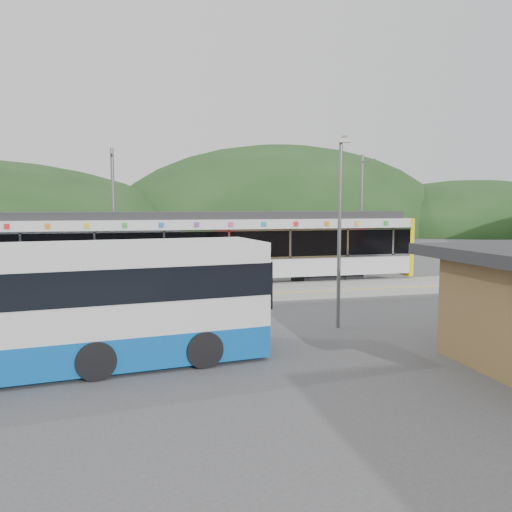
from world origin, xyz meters
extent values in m
plane|color=#4C4C4F|center=(0.00, 0.00, 0.00)|extent=(120.00, 120.00, 0.00)
ellipsoid|color=#1E3D19|center=(16.00, 54.00, 0.00)|extent=(52.00, 39.00, 26.00)
ellipsoid|color=#1E3D19|center=(45.00, 48.00, 0.00)|extent=(44.00, 33.00, 16.00)
cube|color=#9E9E99|center=(0.00, 3.30, 0.15)|extent=(26.00, 3.20, 0.30)
cube|color=yellow|center=(0.00, 2.00, 0.30)|extent=(26.00, 0.10, 0.01)
cube|color=black|center=(-8.20, 6.00, 0.30)|extent=(3.20, 2.20, 0.56)
cube|color=black|center=(3.80, 6.00, 0.30)|extent=(3.20, 2.20, 0.56)
cube|color=silver|center=(-2.20, 6.00, 1.04)|extent=(20.00, 2.90, 0.92)
cube|color=black|center=(-2.20, 6.00, 2.23)|extent=(20.00, 2.96, 1.45)
cube|color=silver|center=(-2.20, 4.50, 1.55)|extent=(20.00, 0.05, 0.10)
cube|color=silver|center=(-2.20, 4.50, 2.90)|extent=(20.00, 0.05, 0.10)
cube|color=silver|center=(-2.20, 6.00, 3.17)|extent=(20.00, 2.90, 0.45)
cube|color=#2D2D30|center=(-2.20, 6.00, 3.58)|extent=(19.40, 2.50, 0.36)
cube|color=yellow|center=(7.92, 6.00, 1.90)|extent=(0.24, 2.92, 3.00)
cube|color=silver|center=(-10.70, 4.50, 2.23)|extent=(0.10, 0.05, 1.35)
cube|color=silver|center=(-7.70, 4.50, 2.23)|extent=(0.10, 0.05, 1.35)
cube|color=silver|center=(-4.70, 4.50, 2.23)|extent=(0.10, 0.05, 1.35)
cube|color=silver|center=(-1.70, 4.50, 2.23)|extent=(0.10, 0.05, 1.35)
cube|color=silver|center=(1.30, 4.50, 2.23)|extent=(0.10, 0.05, 1.35)
cube|color=silver|center=(4.30, 4.50, 2.23)|extent=(0.10, 0.05, 1.35)
cube|color=silver|center=(6.80, 4.50, 2.23)|extent=(0.10, 0.05, 1.35)
cube|color=red|center=(-11.20, 4.51, 3.18)|extent=(0.22, 0.04, 0.22)
cube|color=orange|center=(-9.60, 4.51, 3.18)|extent=(0.22, 0.04, 0.22)
cube|color=yellow|center=(-8.00, 4.51, 3.18)|extent=(0.22, 0.04, 0.22)
cube|color=green|center=(-6.40, 4.51, 3.18)|extent=(0.22, 0.04, 0.22)
cube|color=blue|center=(-4.80, 4.51, 3.18)|extent=(0.22, 0.04, 0.22)
cube|color=purple|center=(-3.20, 4.51, 3.18)|extent=(0.22, 0.04, 0.22)
cube|color=#E54C8C|center=(-1.60, 4.51, 3.18)|extent=(0.22, 0.04, 0.22)
cube|color=#19A5A5|center=(0.00, 4.51, 3.18)|extent=(0.22, 0.04, 0.22)
cube|color=red|center=(1.60, 4.51, 3.18)|extent=(0.22, 0.04, 0.22)
cube|color=orange|center=(3.20, 4.51, 3.18)|extent=(0.22, 0.04, 0.22)
cube|color=yellow|center=(4.80, 4.51, 3.18)|extent=(0.22, 0.04, 0.22)
cube|color=green|center=(6.40, 4.51, 3.18)|extent=(0.22, 0.04, 0.22)
cylinder|color=slate|center=(-7.00, 8.60, 3.50)|extent=(0.18, 0.18, 7.00)
cube|color=slate|center=(-7.00, 7.80, 6.60)|extent=(0.08, 1.80, 0.08)
cylinder|color=slate|center=(7.00, 8.60, 3.50)|extent=(0.18, 0.18, 7.00)
cube|color=slate|center=(7.00, 7.80, 6.60)|extent=(0.08, 1.80, 0.08)
cube|color=#0C58B6|center=(-8.48, -5.49, 0.52)|extent=(11.59, 3.86, 0.83)
cube|color=silver|center=(-8.48, -5.49, 1.34)|extent=(11.59, 3.86, 0.83)
cube|color=black|center=(-8.48, -5.49, 2.17)|extent=(11.59, 3.90, 0.83)
cube|color=silver|center=(-8.48, -5.49, 2.84)|extent=(11.59, 3.86, 0.52)
cylinder|color=black|center=(-7.14, -5.34, 0.46)|extent=(1.23, 2.79, 0.93)
cylinder|color=black|center=(-4.58, -5.05, 0.46)|extent=(1.23, 2.79, 0.93)
cylinder|color=slate|center=(0.47, -3.23, 3.10)|extent=(0.12, 0.12, 6.20)
cube|color=slate|center=(0.47, -3.69, 6.09)|extent=(0.40, 1.03, 0.12)
cube|color=silver|center=(0.47, -4.16, 6.01)|extent=(0.39, 0.27, 0.12)
camera|label=1|loc=(-6.14, -18.36, 4.03)|focal=35.00mm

